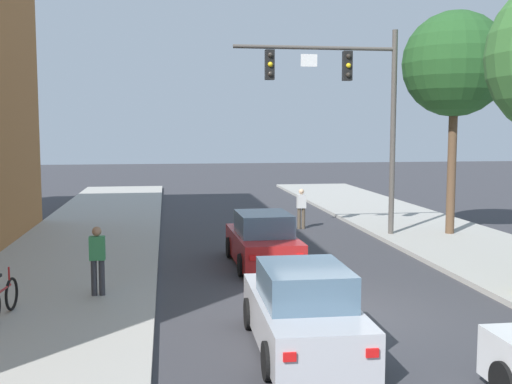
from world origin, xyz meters
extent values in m
plane|color=#38383D|center=(0.00, 0.00, 0.00)|extent=(120.00, 120.00, 0.00)
cube|color=#A8A59E|center=(-6.50, 0.00, 0.07)|extent=(5.00, 60.00, 0.15)
cylinder|color=#514C47|center=(4.60, 9.02, 3.90)|extent=(0.20, 0.20, 7.50)
cylinder|color=#514C47|center=(1.63, 9.02, 6.95)|extent=(5.93, 0.14, 0.14)
cube|color=black|center=(2.82, 9.02, 6.33)|extent=(0.32, 0.28, 1.05)
sphere|color=#2D2823|center=(2.82, 8.87, 6.66)|extent=(0.18, 0.18, 0.18)
sphere|color=yellow|center=(2.82, 8.87, 6.33)|extent=(0.18, 0.18, 0.18)
sphere|color=#2D2823|center=(2.82, 8.87, 6.00)|extent=(0.18, 0.18, 0.18)
cube|color=black|center=(-0.03, 9.02, 6.33)|extent=(0.32, 0.28, 1.05)
sphere|color=#2D2823|center=(-0.03, 8.87, 6.66)|extent=(0.18, 0.18, 0.18)
sphere|color=yellow|center=(-0.03, 8.87, 6.33)|extent=(0.18, 0.18, 0.18)
sphere|color=#2D2823|center=(-0.03, 8.87, 6.00)|extent=(0.18, 0.18, 0.18)
cube|color=white|center=(1.40, 9.00, 6.50)|extent=(0.60, 0.03, 0.44)
cube|color=#B21E1E|center=(-0.90, 5.03, 0.56)|extent=(1.81, 4.24, 0.80)
cube|color=slate|center=(-0.89, 4.88, 1.28)|extent=(1.55, 2.04, 0.64)
cylinder|color=black|center=(-1.74, 6.31, 0.32)|extent=(0.24, 0.65, 0.64)
cylinder|color=black|center=(-0.12, 6.36, 0.32)|extent=(0.24, 0.65, 0.64)
cylinder|color=black|center=(-1.67, 3.71, 0.32)|extent=(0.24, 0.65, 0.64)
cylinder|color=black|center=(-0.05, 3.75, 0.32)|extent=(0.24, 0.65, 0.64)
cube|color=red|center=(-1.48, 2.90, 0.68)|extent=(0.20, 0.05, 0.14)
cube|color=red|center=(-0.20, 2.93, 0.68)|extent=(0.20, 0.05, 0.14)
cube|color=#B7B7BC|center=(-1.27, -2.12, 0.56)|extent=(1.75, 4.22, 0.80)
cube|color=slate|center=(-1.27, -2.27, 1.28)|extent=(1.53, 2.02, 0.64)
cylinder|color=black|center=(-2.06, -0.81, 0.32)|extent=(0.23, 0.64, 0.64)
cylinder|color=black|center=(-0.44, -0.83, 0.32)|extent=(0.23, 0.64, 0.64)
cylinder|color=black|center=(-2.09, -3.41, 0.32)|extent=(0.23, 0.64, 0.64)
cylinder|color=black|center=(-0.48, -3.43, 0.32)|extent=(0.23, 0.64, 0.64)
cube|color=red|center=(-1.93, -4.23, 0.68)|extent=(0.20, 0.04, 0.14)
cube|color=red|center=(-0.66, -4.25, 0.68)|extent=(0.20, 0.04, 0.14)
cylinder|color=black|center=(1.22, -4.78, 0.32)|extent=(0.22, 0.64, 0.64)
cylinder|color=#333338|center=(-5.43, 1.71, 0.57)|extent=(0.14, 0.14, 0.85)
cylinder|color=#333338|center=(-5.25, 1.71, 0.57)|extent=(0.14, 0.14, 0.85)
cube|color=#337F47|center=(-5.34, 1.71, 1.28)|extent=(0.36, 0.22, 0.56)
sphere|color=#9E7051|center=(-5.34, 1.71, 1.68)|extent=(0.22, 0.22, 0.22)
cylinder|color=brown|center=(1.63, 11.52, 0.42)|extent=(0.14, 0.14, 0.85)
cylinder|color=brown|center=(1.81, 11.52, 0.42)|extent=(0.14, 0.14, 0.85)
cube|color=silver|center=(1.72, 11.52, 1.13)|extent=(0.36, 0.22, 0.56)
sphere|color=beige|center=(1.72, 11.52, 1.53)|extent=(0.22, 0.22, 0.22)
torus|color=black|center=(-7.06, 0.73, 0.51)|extent=(0.13, 0.72, 0.72)
cylinder|color=maroon|center=(-7.12, 0.21, 0.73)|extent=(0.14, 0.95, 0.05)
cylinder|color=maroon|center=(-7.07, 0.62, 0.93)|extent=(0.04, 0.04, 0.40)
cylinder|color=brown|center=(6.82, 8.77, 2.57)|extent=(0.32, 0.32, 4.84)
sphere|color=#235123|center=(6.82, 8.77, 6.43)|extent=(3.85, 3.85, 3.85)
camera|label=1|loc=(-3.71, -12.99, 4.06)|focal=43.50mm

